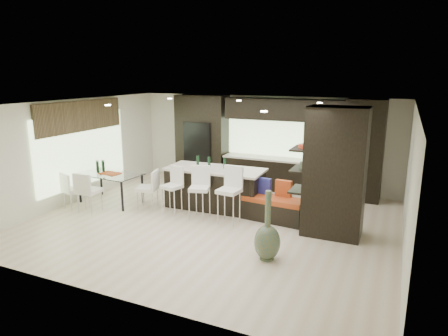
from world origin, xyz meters
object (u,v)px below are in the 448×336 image
at_px(stool_mid, 199,198).
at_px(stool_right, 229,201).
at_px(stool_left, 172,195).
at_px(chair_near, 89,194).
at_px(dining_table, 111,188).
at_px(chair_far, 74,192).
at_px(floor_vase, 268,226).
at_px(kitchen_island, 215,188).
at_px(chair_end, 147,191).
at_px(bench, 274,209).

relative_size(stool_mid, stool_right, 0.95).
height_order(stool_left, stool_mid, stool_mid).
distance_m(stool_right, chair_near, 3.51).
relative_size(dining_table, chair_far, 1.89).
bearing_deg(floor_vase, kitchen_island, 133.38).
bearing_deg(stool_right, stool_mid, -175.48).
bearing_deg(chair_end, stool_mid, -108.31).
height_order(stool_right, chair_end, stool_right).
distance_m(bench, dining_table, 4.34).
bearing_deg(stool_right, bench, 39.09).
height_order(floor_vase, chair_near, floor_vase).
bearing_deg(chair_far, stool_left, 35.42).
bearing_deg(chair_end, bench, -96.34).
distance_m(bench, chair_far, 4.99).
height_order(floor_vase, chair_end, floor_vase).
bearing_deg(stool_mid, stool_left, 162.65).
relative_size(kitchen_island, floor_vase, 1.88).
distance_m(stool_left, stool_mid, 0.76).
distance_m(dining_table, chair_far, 0.93).
xyz_separation_m(floor_vase, chair_end, (-3.65, 1.48, -0.20)).
xyz_separation_m(bench, dining_table, (-4.31, -0.48, 0.12)).
distance_m(stool_right, chair_far, 4.01).
bearing_deg(chair_far, stool_mid, 31.49).
bearing_deg(chair_far, chair_end, 44.38).
bearing_deg(chair_near, bench, 13.92).
xyz_separation_m(kitchen_island, chair_near, (-2.68, -1.56, -0.05)).
height_order(dining_table, chair_near, chair_near).
height_order(bench, dining_table, dining_table).
distance_m(kitchen_island, chair_near, 3.10).
height_order(bench, chair_far, chair_far).
xyz_separation_m(stool_mid, chair_far, (-3.19, -0.69, -0.07)).
xyz_separation_m(bench, chair_far, (-4.82, -1.26, 0.16)).
relative_size(stool_right, floor_vase, 0.80).
relative_size(kitchen_island, chair_far, 2.84).
height_order(bench, chair_near, chair_near).
distance_m(kitchen_island, stool_mid, 0.85).
height_order(stool_left, chair_near, stool_left).
height_order(stool_left, floor_vase, floor_vase).
bearing_deg(kitchen_island, dining_table, -165.85).
xyz_separation_m(dining_table, chair_end, (1.15, 0.00, 0.06)).
bearing_deg(bench, floor_vase, -70.24).
height_order(kitchen_island, chair_near, kitchen_island).
relative_size(bench, chair_end, 1.58).
distance_m(stool_left, chair_near, 2.05).
relative_size(stool_left, chair_near, 1.01).
xyz_separation_m(stool_left, chair_near, (-1.92, -0.72, -0.00)).
xyz_separation_m(stool_left, stool_mid, (0.76, -0.01, 0.03)).
distance_m(kitchen_island, chair_far, 3.54).
bearing_deg(dining_table, chair_near, -85.50).
bearing_deg(kitchen_island, chair_end, -155.24).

